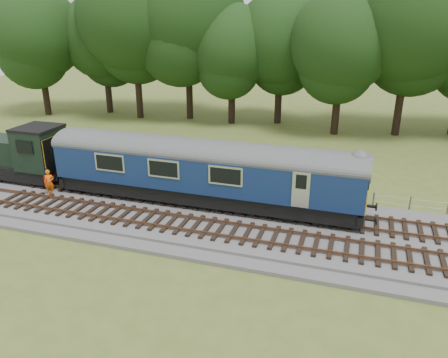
% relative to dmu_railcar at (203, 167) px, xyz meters
% --- Properties ---
extents(ground, '(120.00, 120.00, 0.00)m').
position_rel_dmu_railcar_xyz_m(ground, '(5.53, -1.40, -2.61)').
color(ground, '#4D6625').
rests_on(ground, ground).
extents(ballast, '(70.00, 7.00, 0.35)m').
position_rel_dmu_railcar_xyz_m(ballast, '(5.53, -1.40, -2.43)').
color(ballast, '#4C4C4F').
rests_on(ballast, ground).
extents(track_north, '(67.20, 2.40, 0.21)m').
position_rel_dmu_railcar_xyz_m(track_north, '(5.53, -0.00, -2.19)').
color(track_north, black).
rests_on(track_north, ballast).
extents(track_south, '(67.20, 2.40, 0.21)m').
position_rel_dmu_railcar_xyz_m(track_south, '(5.53, -3.00, -2.19)').
color(track_south, black).
rests_on(track_south, ballast).
extents(fence, '(64.00, 0.12, 1.00)m').
position_rel_dmu_railcar_xyz_m(fence, '(5.53, 3.10, -2.61)').
color(fence, '#6B6054').
rests_on(fence, ground).
extents(tree_line, '(70.00, 8.00, 18.00)m').
position_rel_dmu_railcar_xyz_m(tree_line, '(5.53, 20.60, -2.61)').
color(tree_line, black).
rests_on(tree_line, ground).
extents(dmu_railcar, '(18.05, 2.86, 3.88)m').
position_rel_dmu_railcar_xyz_m(dmu_railcar, '(0.00, 0.00, 0.00)').
color(dmu_railcar, black).
rests_on(dmu_railcar, ground).
extents(shunter_loco, '(8.91, 2.60, 3.38)m').
position_rel_dmu_railcar_xyz_m(shunter_loco, '(-13.93, 0.00, -0.63)').
color(shunter_loco, black).
rests_on(shunter_loco, ground).
extents(worker, '(0.69, 0.60, 1.59)m').
position_rel_dmu_railcar_xyz_m(worker, '(-9.42, -1.69, -1.46)').
color(worker, '#FF640D').
rests_on(worker, ballast).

